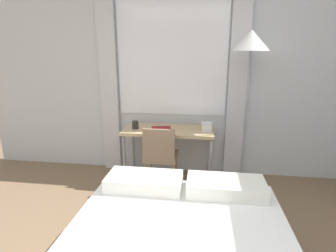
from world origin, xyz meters
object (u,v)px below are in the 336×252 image
at_px(desk_chair, 160,154).
at_px(telephone, 207,127).
at_px(book, 161,129).
at_px(mug, 135,125).
at_px(desk, 168,134).
at_px(standing_lamp, 250,51).

xyz_separation_m(desk_chair, telephone, (0.56, 0.25, 0.30)).
height_order(book, mug, mug).
bearing_deg(book, desk, 27.41).
bearing_deg(book, standing_lamp, -1.77).
distance_m(standing_lamp, mug, 1.66).
bearing_deg(mug, telephone, 1.44).
xyz_separation_m(book, mug, (-0.34, -0.00, 0.04)).
xyz_separation_m(standing_lamp, book, (-1.04, 0.03, -0.96)).
bearing_deg(standing_lamp, mug, 178.68).
height_order(desk, telephone, telephone).
bearing_deg(desk, mug, -173.78).
relative_size(standing_lamp, book, 7.00).
distance_m(book, mug, 0.34).
height_order(telephone, mug, telephone).
height_order(standing_lamp, telephone, standing_lamp).
distance_m(desk_chair, standing_lamp, 1.60).
relative_size(standing_lamp, telephone, 13.48).
bearing_deg(mug, desk, 6.22).
relative_size(standing_lamp, mug, 19.14).
bearing_deg(book, desk_chair, -83.37).
xyz_separation_m(desk_chair, standing_lamp, (1.01, 0.19, 1.22)).
relative_size(desk_chair, book, 3.00).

